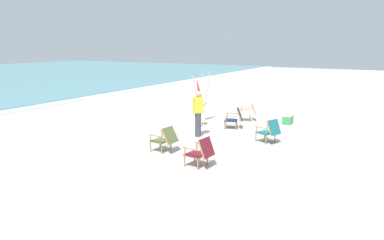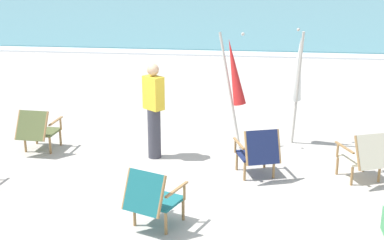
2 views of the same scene
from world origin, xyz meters
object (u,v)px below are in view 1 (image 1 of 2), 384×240
Objects in this scene: beach_chair_far_center at (165,138)px; beach_chair_front_right at (201,151)px; person_near_chairs at (198,113)px; beach_chair_back_right at (235,118)px; umbrella_furled_white at (205,89)px; beach_chair_mid_center at (269,130)px; umbrella_furled_red at (199,93)px; beach_chair_front_left at (249,111)px; cooler_box at (288,119)px.

beach_chair_front_right is (-0.62, -1.58, 0.01)m from beach_chair_far_center.
beach_chair_far_center is at bearing -179.99° from person_near_chairs.
umbrella_furled_white is at bearing 68.77° from beach_chair_back_right.
beach_chair_mid_center is 1.03× the size of beach_chair_back_right.
person_near_chairs is (-1.76, 0.66, 0.41)m from beach_chair_back_right.
umbrella_furled_white is at bearing 60.49° from beach_chair_mid_center.
beach_chair_front_right is at bearing -153.28° from umbrella_furled_white.
beach_chair_front_left is at bearing -32.36° from umbrella_furled_red.
beach_chair_front_left is 1.07× the size of beach_chair_front_right.
beach_chair_front_left is 1.60m from beach_chair_back_right.
beach_chair_far_center is 0.91× the size of beach_chair_mid_center.
beach_chair_back_right is 1.69× the size of cooler_box.
beach_chair_front_right is 0.38× the size of umbrella_furled_white.
umbrella_furled_red is (-2.07, 1.31, 0.93)m from beach_chair_front_left.
beach_chair_mid_center is 3.38m from umbrella_furled_red.
umbrella_furled_white is (4.47, 0.98, 0.96)m from beach_chair_far_center.
beach_chair_mid_center is at bearing -79.44° from person_near_chairs.
umbrella_furled_white is at bearing 120.84° from beach_chair_front_left.
cooler_box is at bearing 3.60° from beach_chair_mid_center.
beach_chair_back_right reaches higher than cooler_box.
beach_chair_far_center is at bearing -167.64° from umbrella_furled_white.
beach_chair_back_right is 1.93m from person_near_chairs.
cooler_box is (3.11, 0.20, -0.23)m from beach_chair_mid_center.
beach_chair_mid_center is 0.41× the size of umbrella_furled_white.
beach_chair_front_right is at bearing -168.31° from beach_chair_back_right.
umbrella_furled_white is 2.65m from person_near_chairs.
beach_chair_far_center is 0.48× the size of person_near_chairs.
beach_chair_back_right is at bearing 53.93° from beach_chair_mid_center.
beach_chair_mid_center is at bearing -126.07° from beach_chair_back_right.
umbrella_furled_red is (3.37, 0.68, 0.94)m from beach_chair_far_center.
beach_chair_front_left is at bearing -6.59° from beach_chair_far_center.
beach_chair_front_left reaches higher than cooler_box.
beach_chair_mid_center is 0.41× the size of umbrella_furled_red.
beach_chair_front_left is 1.05× the size of beach_chair_back_right.
beach_chair_mid_center is at bearing -119.51° from umbrella_furled_white.
umbrella_furled_white is 4.32× the size of cooler_box.
person_near_chairs is (2.69, 1.58, 0.41)m from beach_chair_front_right.
beach_chair_front_right is at bearing -150.41° from umbrella_furled_red.
beach_chair_front_left is (2.90, 1.83, -0.00)m from beach_chair_mid_center.
beach_chair_mid_center is 3.43m from beach_chair_front_left.
cooler_box is at bearing -32.31° from person_near_chairs.
beach_chair_front_right is 0.39× the size of umbrella_furled_red.
umbrella_furled_red is (-0.47, 1.34, 0.93)m from beach_chair_back_right.
beach_chair_front_right is at bearing 173.86° from cooler_box.
cooler_box is (3.57, -2.26, -0.64)m from person_near_chairs.
umbrella_furled_white is (1.11, 0.30, 0.02)m from umbrella_furled_red.
umbrella_furled_white is at bearing 12.36° from beach_chair_far_center.
beach_chair_back_right is (1.30, 1.79, 0.00)m from beach_chair_mid_center.
umbrella_furled_white is 1.30× the size of person_near_chairs.
umbrella_furled_red is 1.15m from umbrella_furled_white.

